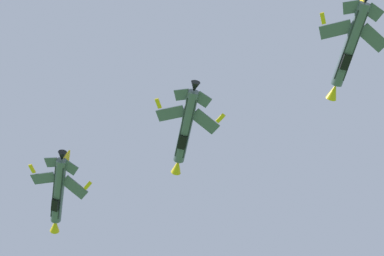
{
  "coord_description": "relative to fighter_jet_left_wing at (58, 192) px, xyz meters",
  "views": [
    {
      "loc": [
        1.26,
        1.39,
        1.74
      ],
      "look_at": [
        7.47,
        42.51,
        74.6
      ],
      "focal_mm": 52.97,
      "sensor_mm": 36.0,
      "label": 1
    }
  ],
  "objects": [
    {
      "name": "fighter_jet_left_outer",
      "position": [
        38.82,
        -31.3,
        -0.73
      ],
      "size": [
        10.63,
        15.95,
        4.38
      ],
      "rotation": [
        0.0,
        0.1,
        0.05
      ],
      "color": "#4C5666"
    },
    {
      "name": "fighter_jet_right_wing",
      "position": [
        18.46,
        -14.84,
        -0.16
      ],
      "size": [
        10.6,
        15.95,
        4.39
      ],
      "rotation": [
        0.0,
        0.13,
        0.05
      ],
      "color": "#4C5666"
    },
    {
      "name": "fighter_jet_left_wing",
      "position": [
        0.0,
        0.0,
        0.0
      ],
      "size": [
        10.46,
        15.95,
        4.37
      ],
      "rotation": [
        0.0,
        0.22,
        0.05
      ],
      "color": "#4C5666"
    }
  ]
}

